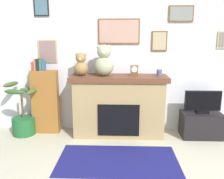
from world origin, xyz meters
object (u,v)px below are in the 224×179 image
object	(u,v)px
potted_plant	(23,118)
tv_stand	(201,125)
fireplace	(119,105)
television	(203,102)
teddy_bear_grey	(81,65)
mantel_clock	(134,71)
teddy_bear_tan	(104,62)
candle_jar	(159,73)
bookshelf	(45,100)

from	to	relation	value
potted_plant	tv_stand	bearing A→B (deg)	0.15
fireplace	tv_stand	distance (m)	1.42
television	teddy_bear_grey	size ratio (longest dim) A/B	1.59
tv_stand	mantel_clock	distance (m)	1.46
fireplace	teddy_bear_tan	bearing A→B (deg)	-175.69
potted_plant	television	world-z (taller)	potted_plant
potted_plant	tv_stand	world-z (taller)	potted_plant
candle_jar	mantel_clock	bearing A→B (deg)	-179.80
fireplace	tv_stand	bearing A→B (deg)	-2.08
candle_jar	teddy_bear_grey	distance (m)	1.29
mantel_clock	teddy_bear_grey	bearing A→B (deg)	179.94
bookshelf	potted_plant	distance (m)	0.48
teddy_bear_grey	teddy_bear_tan	distance (m)	0.38
fireplace	potted_plant	distance (m)	1.66
bookshelf	teddy_bear_tan	world-z (taller)	teddy_bear_tan
television	mantel_clock	bearing A→B (deg)	178.35
fireplace	mantel_clock	bearing A→B (deg)	-4.37
bookshelf	teddy_bear_grey	world-z (taller)	teddy_bear_grey
potted_plant	teddy_bear_tan	world-z (taller)	teddy_bear_tan
candle_jar	potted_plant	bearing A→B (deg)	-178.98
potted_plant	candle_jar	distance (m)	2.43
potted_plant	tv_stand	xyz separation A→B (m)	(3.03, 0.01, -0.08)
candle_jar	teddy_bear_tan	size ratio (longest dim) A/B	0.21
fireplace	teddy_bear_grey	world-z (taller)	teddy_bear_grey
mantel_clock	teddy_bear_grey	size ratio (longest dim) A/B	0.46
teddy_bear_grey	teddy_bear_tan	bearing A→B (deg)	-0.03
tv_stand	teddy_bear_grey	xyz separation A→B (m)	(-2.01, 0.03, 0.99)
bookshelf	mantel_clock	bearing A→B (deg)	-2.58
mantel_clock	fireplace	bearing A→B (deg)	175.63
mantel_clock	teddy_bear_tan	world-z (taller)	teddy_bear_tan
fireplace	candle_jar	size ratio (longest dim) A/B	14.88
teddy_bear_tan	mantel_clock	bearing A→B (deg)	-0.09
fireplace	candle_jar	distance (m)	0.87
fireplace	teddy_bear_tan	world-z (taller)	teddy_bear_tan
potted_plant	television	xyz separation A→B (m)	(3.03, 0.01, 0.31)
bookshelf	teddy_bear_tan	xyz separation A→B (m)	(1.03, -0.07, 0.67)
tv_stand	mantel_clock	xyz separation A→B (m)	(-1.14, 0.03, 0.91)
teddy_bear_grey	fireplace	bearing A→B (deg)	1.67
television	teddy_bear_tan	bearing A→B (deg)	178.82
candle_jar	tv_stand	bearing A→B (deg)	-2.57
fireplace	potted_plant	world-z (taller)	fireplace
candle_jar	teddy_bear_tan	bearing A→B (deg)	-179.96
mantel_clock	teddy_bear_grey	distance (m)	0.88
teddy_bear_grey	teddy_bear_tan	size ratio (longest dim) A/B	0.74
fireplace	teddy_bear_grey	size ratio (longest dim) A/B	4.29
fireplace	bookshelf	world-z (taller)	bookshelf
bookshelf	teddy_bear_grey	size ratio (longest dim) A/B	3.46
tv_stand	teddy_bear_grey	distance (m)	2.24
candle_jar	mantel_clock	size ratio (longest dim) A/B	0.63
potted_plant	television	bearing A→B (deg)	0.13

